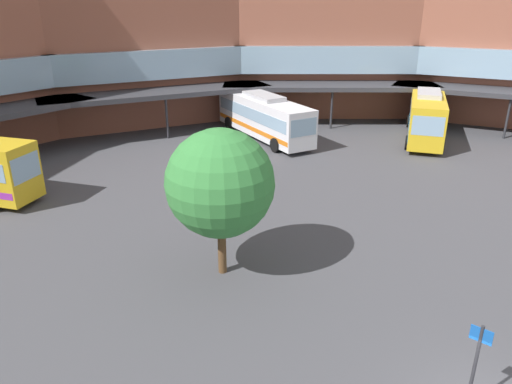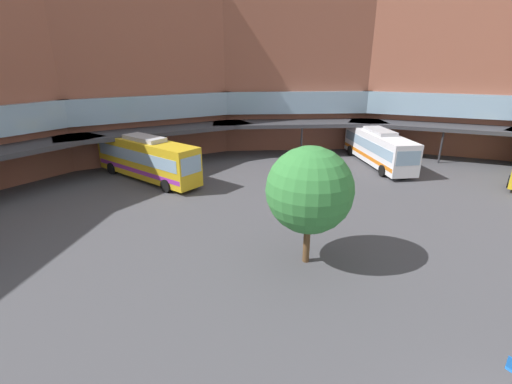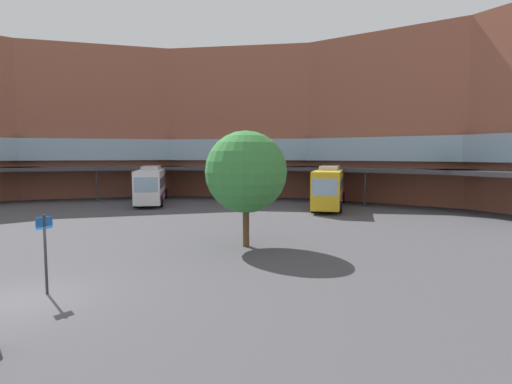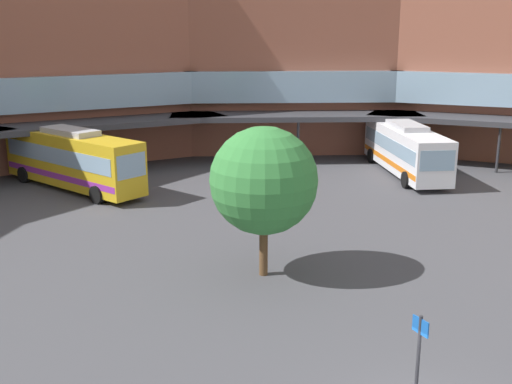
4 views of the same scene
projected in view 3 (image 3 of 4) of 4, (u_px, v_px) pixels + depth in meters
The scene contains 6 objects.
ground_plane at pixel (27, 299), 14.91m from camera, with size 128.32×128.32×0.00m, color #47474C.
station_building at pixel (371, 105), 28.37m from camera, with size 84.41×53.08×17.63m.
bus_0 at pixel (329, 186), 40.69m from camera, with size 8.78×11.21×3.99m.
bus_3 at pixel (152, 184), 44.62m from camera, with size 11.50×8.64×3.87m.
plaza_tree at pixel (246, 172), 23.13m from camera, with size 4.50×4.50×6.39m.
stop_sign_post at pixel (45, 246), 15.33m from camera, with size 0.16×0.60×2.93m.
Camera 3 is at (16.19, -3.71, 5.10)m, focal length 29.69 mm.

